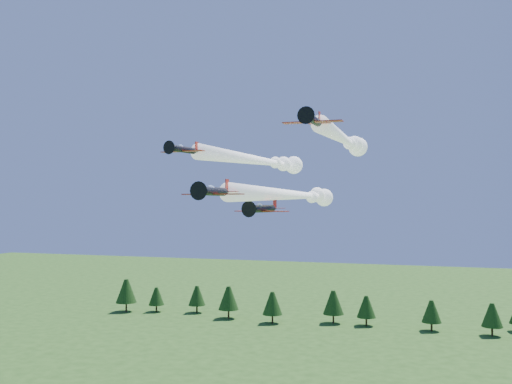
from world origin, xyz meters
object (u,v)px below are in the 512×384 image
(plane_lead, at_px, (295,195))
(plane_right, at_px, (344,139))
(plane_left, at_px, (261,161))
(plane_slot, at_px, (263,209))

(plane_lead, bearing_deg, plane_right, 5.31)
(plane_lead, relative_size, plane_left, 1.32)
(plane_lead, bearing_deg, plane_left, 152.77)
(plane_lead, distance_m, plane_right, 12.90)
(plane_slot, bearing_deg, plane_lead, 95.20)
(plane_left, relative_size, plane_right, 1.03)
(plane_slot, bearing_deg, plane_left, 117.48)
(plane_left, bearing_deg, plane_slot, -62.92)
(plane_lead, height_order, plane_right, plane_right)
(plane_lead, distance_m, plane_left, 10.95)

